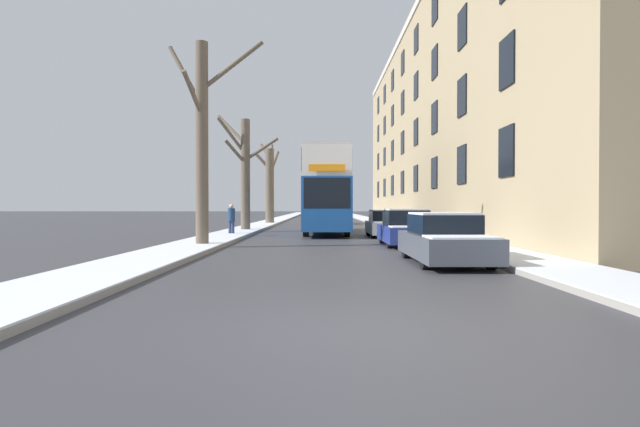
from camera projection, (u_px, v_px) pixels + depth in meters
name	position (u px, v px, depth m)	size (l,w,h in m)	color
ground_plane	(354.00, 330.00, 6.27)	(320.00, 320.00, 0.00)	#38383D
sidewalk_left	(282.00, 219.00, 59.28)	(2.20, 130.00, 0.16)	gray
sidewalk_right	(369.00, 219.00, 59.24)	(2.20, 130.00, 0.16)	gray
terrace_facade_right	(471.00, 121.00, 37.27)	(9.10, 50.92, 15.98)	tan
bare_tree_left_0	(204.00, 137.00, 18.87)	(3.98, 2.55, 7.94)	brown
bare_tree_left_1	(246.00, 170.00, 30.74)	(4.18, 2.95, 7.50)	brown
bare_tree_left_2	(271.00, 182.00, 43.83)	(2.01, 2.91, 7.23)	brown
double_decker_bus	(327.00, 188.00, 28.95)	(2.49, 10.83, 4.65)	#194C99
parked_car_0	(446.00, 240.00, 13.67)	(1.84, 4.55, 1.39)	#474C56
parked_car_1	(408.00, 229.00, 19.78)	(1.83, 4.05, 1.46)	navy
parked_car_2	(388.00, 224.00, 25.76)	(1.81, 4.08, 1.38)	#9EA3AD
oncoming_van	(316.00, 211.00, 44.51)	(2.05, 5.79, 2.13)	#9EA3AD
pedestrian_left_sidewalk	(233.00, 219.00, 26.07)	(0.37, 0.37, 1.69)	navy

